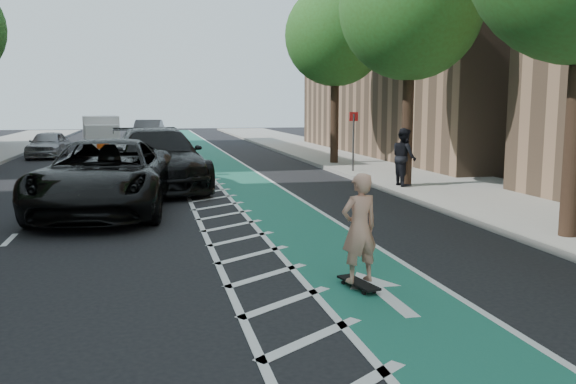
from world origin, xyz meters
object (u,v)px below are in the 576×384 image
object	(u,v)px
suv_near	(106,176)
suv_far	(157,158)
skateboarder	(359,228)
barrel_a	(52,194)

from	to	relation	value
suv_near	suv_far	bearing A→B (deg)	79.28
skateboarder	barrel_a	bearing A→B (deg)	-68.98
skateboarder	suv_near	xyz separation A→B (m)	(-4.14, 7.86, -0.01)
skateboarder	suv_near	world-z (taller)	suv_near
skateboarder	suv_near	size ratio (longest dim) A/B	0.25
skateboarder	suv_far	world-z (taller)	suv_far
suv_far	barrel_a	bearing A→B (deg)	-132.20
skateboarder	suv_near	bearing A→B (deg)	-74.93
barrel_a	suv_far	bearing A→B (deg)	54.52
skateboarder	barrel_a	size ratio (longest dim) A/B	1.70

